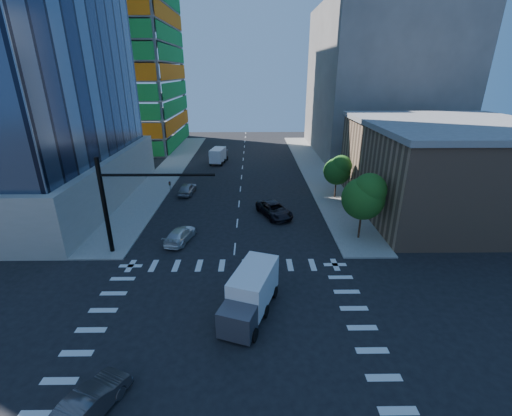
{
  "coord_description": "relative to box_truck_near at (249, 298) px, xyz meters",
  "views": [
    {
      "loc": [
        1.7,
        -17.07,
        15.89
      ],
      "look_at": [
        2.0,
        8.0,
        5.83
      ],
      "focal_mm": 24.0,
      "sensor_mm": 36.0,
      "label": 1
    }
  ],
  "objects": [
    {
      "name": "ground",
      "position": [
        -1.47,
        -2.41,
        -1.38
      ],
      "size": [
        160.0,
        160.0,
        0.0
      ],
      "primitive_type": "plane",
      "color": "black",
      "rests_on": "ground"
    },
    {
      "name": "road_markings",
      "position": [
        -1.47,
        -2.41,
        -1.37
      ],
      "size": [
        20.0,
        20.0,
        0.01
      ],
      "primitive_type": "cube",
      "color": "silver",
      "rests_on": "ground"
    },
    {
      "name": "sidewalk_ne",
      "position": [
        11.03,
        37.59,
        -1.3
      ],
      "size": [
        5.0,
        60.0,
        0.15
      ],
      "primitive_type": "cube",
      "color": "gray",
      "rests_on": "ground"
    },
    {
      "name": "sidewalk_nw",
      "position": [
        -13.97,
        37.59,
        -1.3
      ],
      "size": [
        5.0,
        60.0,
        0.15
      ],
      "primitive_type": "cube",
      "color": "gray",
      "rests_on": "ground"
    },
    {
      "name": "construction_building",
      "position": [
        -28.88,
        59.52,
        23.24
      ],
      "size": [
        25.16,
        34.5,
        70.6
      ],
      "color": "slate",
      "rests_on": "ground"
    },
    {
      "name": "commercial_building",
      "position": [
        23.53,
        19.59,
        3.94
      ],
      "size": [
        20.5,
        22.5,
        10.6
      ],
      "color": "#8E6B52",
      "rests_on": "ground"
    },
    {
      "name": "bg_building_ne",
      "position": [
        25.53,
        52.59,
        12.62
      ],
      "size": [
        24.0,
        30.0,
        28.0
      ],
      "primitive_type": "cube",
      "color": "#69625E",
      "rests_on": "ground"
    },
    {
      "name": "signal_mast_nw",
      "position": [
        -11.47,
        9.09,
        4.12
      ],
      "size": [
        10.2,
        0.4,
        9.0
      ],
      "color": "black",
      "rests_on": "sidewalk_nw"
    },
    {
      "name": "tree_south",
      "position": [
        11.16,
        11.49,
        3.31
      ],
      "size": [
        4.16,
        4.16,
        6.82
      ],
      "color": "#382316",
      "rests_on": "sidewalk_ne"
    },
    {
      "name": "tree_north",
      "position": [
        11.46,
        23.49,
        2.61
      ],
      "size": [
        3.54,
        3.52,
        5.78
      ],
      "color": "#382316",
      "rests_on": "sidewalk_ne"
    },
    {
      "name": "car_nb_far",
      "position": [
        2.83,
        17.61,
        -0.58
      ],
      "size": [
        4.67,
        6.27,
        1.58
      ],
      "primitive_type": "imported",
      "rotation": [
        0.0,
        0.0,
        0.41
      ],
      "color": "black",
      "rests_on": "ground"
    },
    {
      "name": "car_sb_near",
      "position": [
        -6.97,
        11.3,
        -0.69
      ],
      "size": [
        2.97,
        5.06,
        1.38
      ],
      "primitive_type": "imported",
      "rotation": [
        0.0,
        0.0,
        2.91
      ],
      "color": "white",
      "rests_on": "ground"
    },
    {
      "name": "car_sb_mid",
      "position": [
        -8.76,
        25.56,
        -0.6
      ],
      "size": [
        2.26,
        4.69,
        1.55
      ],
      "primitive_type": "imported",
      "rotation": [
        0.0,
        0.0,
        3.04
      ],
      "color": "#999BA0",
      "rests_on": "ground"
    },
    {
      "name": "car_sb_cross",
      "position": [
        -7.83,
        -7.46,
        -0.63
      ],
      "size": [
        3.19,
        4.8,
        1.5
      ],
      "primitive_type": "imported",
      "rotation": [
        0.0,
        0.0,
        2.75
      ],
      "color": "#444348",
      "rests_on": "ground"
    },
    {
      "name": "box_truck_near",
      "position": [
        0.0,
        0.0,
        0.0
      ],
      "size": [
        4.33,
        6.42,
        3.11
      ],
      "rotation": [
        0.0,
        0.0,
        -0.33
      ],
      "color": "black",
      "rests_on": "ground"
    },
    {
      "name": "box_truck_far",
      "position": [
        -5.86,
        42.96,
        -0.12
      ],
      "size": [
        3.15,
        5.71,
        2.83
      ],
      "rotation": [
        0.0,
        0.0,
        2.98
      ],
      "color": "black",
      "rests_on": "ground"
    }
  ]
}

